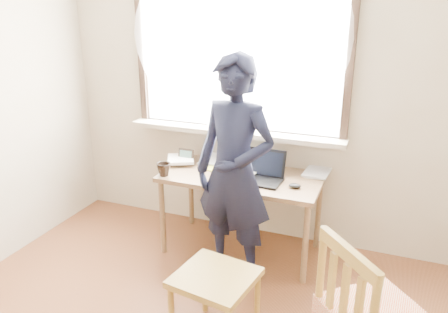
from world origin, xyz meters
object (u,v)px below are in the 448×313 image
at_px(desk, 242,183).
at_px(laptop, 262,173).
at_px(mug_white, 235,162).
at_px(mug_dark, 164,169).
at_px(person, 235,172).
at_px(work_chair, 215,285).

distance_m(desk, laptop, 0.21).
relative_size(mug_white, mug_dark, 1.18).
bearing_deg(person, work_chair, -68.34).
distance_m(mug_dark, person, 0.65).
distance_m(laptop, person, 0.35).
bearing_deg(mug_dark, mug_white, 38.80).
bearing_deg(work_chair, desk, 100.80).
bearing_deg(work_chair, laptop, 91.37).
distance_m(desk, person, 0.42).
relative_size(desk, mug_dark, 11.18).
height_order(work_chair, person, person).
height_order(desk, mug_white, mug_white).
height_order(desk, person, person).
bearing_deg(person, mug_dark, -179.40).
xyz_separation_m(mug_white, work_chair, (0.30, -1.15, -0.34)).
bearing_deg(mug_white, desk, -50.98).
height_order(mug_white, person, person).
relative_size(laptop, mug_dark, 3.01).
relative_size(laptop, mug_white, 2.55).
relative_size(mug_dark, person, 0.07).
bearing_deg(mug_white, person, -70.25).
bearing_deg(mug_dark, laptop, 15.39).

